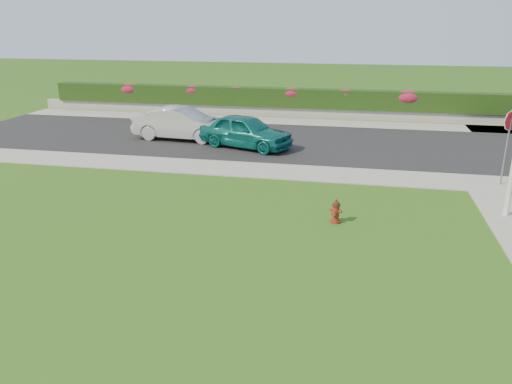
% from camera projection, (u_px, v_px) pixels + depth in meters
% --- Properties ---
extents(ground, '(120.00, 120.00, 0.00)m').
position_uv_depth(ground, '(246.00, 291.00, 10.81)').
color(ground, black).
rests_on(ground, ground).
extents(street_far, '(26.00, 8.00, 0.04)m').
position_uv_depth(street_far, '(210.00, 138.00, 24.72)').
color(street_far, black).
rests_on(street_far, ground).
extents(sidewalk_far, '(24.00, 2.00, 0.04)m').
position_uv_depth(sidewalk_far, '(151.00, 164.00, 20.28)').
color(sidewalk_far, gray).
rests_on(sidewalk_far, ground).
extents(curb_corner, '(2.00, 2.00, 0.04)m').
position_uv_depth(curb_corner, '(492.00, 184.00, 17.81)').
color(curb_corner, gray).
rests_on(curb_corner, ground).
extents(sidewalk_beyond, '(34.00, 2.00, 0.04)m').
position_uv_depth(sidewalk_beyond, '(302.00, 122.00, 28.58)').
color(sidewalk_beyond, gray).
rests_on(sidewalk_beyond, ground).
extents(retaining_wall, '(34.00, 0.40, 0.60)m').
position_uv_depth(retaining_wall, '(305.00, 113.00, 29.88)').
color(retaining_wall, gray).
rests_on(retaining_wall, ground).
extents(hedge, '(32.00, 0.90, 1.10)m').
position_uv_depth(hedge, '(305.00, 98.00, 29.70)').
color(hedge, black).
rests_on(hedge, retaining_wall).
extents(fire_hydrant, '(0.37, 0.35, 0.70)m').
position_uv_depth(fire_hydrant, '(336.00, 212.00, 14.36)').
color(fire_hydrant, '#58280D').
rests_on(fire_hydrant, ground).
extents(sedan_teal, '(4.70, 3.11, 1.49)m').
position_uv_depth(sedan_teal, '(246.00, 131.00, 22.62)').
color(sedan_teal, '#0C5C5A').
rests_on(sedan_teal, street_far).
extents(sedan_silver, '(4.79, 2.00, 1.54)m').
position_uv_depth(sedan_silver, '(182.00, 124.00, 24.13)').
color(sedan_silver, '#B2B5BA').
rests_on(sedan_silver, street_far).
extents(stop_sign, '(0.55, 0.50, 2.69)m').
position_uv_depth(stop_sign, '(509.00, 130.00, 17.07)').
color(stop_sign, slate).
rests_on(stop_sign, ground).
extents(flower_clump_a, '(1.41, 0.91, 0.71)m').
position_uv_depth(flower_clump_a, '(130.00, 89.00, 31.64)').
color(flower_clump_a, '#AE1D40').
rests_on(flower_clump_a, hedge).
extents(flower_clump_b, '(1.26, 0.81, 0.63)m').
position_uv_depth(flower_clump_b, '(193.00, 90.00, 30.83)').
color(flower_clump_b, '#AE1D40').
rests_on(flower_clump_b, hedge).
extents(flower_clump_c, '(1.05, 0.68, 0.53)m').
position_uv_depth(flower_clump_c, '(237.00, 91.00, 30.29)').
color(flower_clump_c, '#AE1D40').
rests_on(flower_clump_c, hedge).
extents(flower_clump_d, '(1.29, 0.83, 0.64)m').
position_uv_depth(flower_clump_d, '(292.00, 93.00, 29.66)').
color(flower_clump_d, '#AE1D40').
rests_on(flower_clump_d, hedge).
extents(flower_clump_e, '(1.12, 0.72, 0.56)m').
position_uv_depth(flower_clump_e, '(346.00, 94.00, 29.05)').
color(flower_clump_e, '#AE1D40').
rests_on(flower_clump_e, hedge).
extents(flower_clump_f, '(1.53, 0.98, 0.76)m').
position_uv_depth(flower_clump_f, '(408.00, 97.00, 28.41)').
color(flower_clump_f, '#AE1D40').
rests_on(flower_clump_f, hedge).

